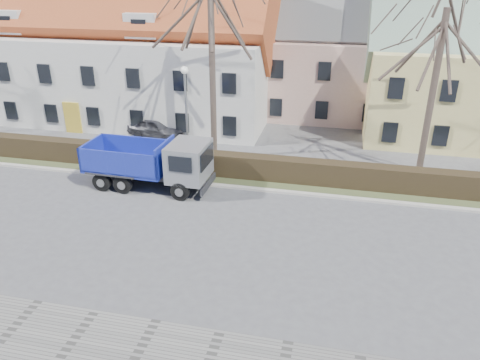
% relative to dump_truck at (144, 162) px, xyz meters
% --- Properties ---
extents(ground, '(120.00, 120.00, 0.00)m').
position_rel_dump_truck_xyz_m(ground, '(4.52, -3.78, -1.39)').
color(ground, '#515054').
extents(curb_far, '(80.00, 0.30, 0.12)m').
position_rel_dump_truck_xyz_m(curb_far, '(4.52, 0.82, -1.33)').
color(curb_far, '#AEA89E').
rests_on(curb_far, ground).
extents(grass_strip, '(80.00, 3.00, 0.10)m').
position_rel_dump_truck_xyz_m(grass_strip, '(4.52, 2.42, -1.34)').
color(grass_strip, '#3F4929').
rests_on(grass_strip, ground).
extents(hedge, '(60.00, 0.90, 1.30)m').
position_rel_dump_truck_xyz_m(hedge, '(4.52, 2.22, -0.74)').
color(hedge, black).
rests_on(hedge, ground).
extents(building_white, '(26.80, 10.80, 9.50)m').
position_rel_dump_truck_xyz_m(building_white, '(-8.48, 12.22, 3.36)').
color(building_white, silver).
rests_on(building_white, ground).
extents(building_pink, '(10.80, 8.80, 8.00)m').
position_rel_dump_truck_xyz_m(building_pink, '(8.52, 16.22, 2.61)').
color(building_pink, '#CC9E90').
rests_on(building_pink, ground).
extents(tree_1, '(9.20, 9.20, 12.65)m').
position_rel_dump_truck_xyz_m(tree_1, '(2.52, 4.72, 4.93)').
color(tree_1, '#43362E').
rests_on(tree_1, ground).
extents(tree_2, '(8.00, 8.00, 11.00)m').
position_rel_dump_truck_xyz_m(tree_2, '(14.52, 4.72, 4.11)').
color(tree_2, '#43362E').
rests_on(tree_2, ground).
extents(dump_truck, '(7.04, 2.81, 2.79)m').
position_rel_dump_truck_xyz_m(dump_truck, '(0.00, 0.00, 0.00)').
color(dump_truck, navy).
rests_on(dump_truck, ground).
extents(streetlight, '(0.46, 0.46, 5.93)m').
position_rel_dump_truck_xyz_m(streetlight, '(1.37, 3.22, 1.57)').
color(streetlight, gray).
rests_on(streetlight, ground).
extents(cart_frame, '(0.63, 0.36, 0.57)m').
position_rel_dump_truck_xyz_m(cart_frame, '(-0.79, 0.75, -1.11)').
color(cart_frame, silver).
rests_on(cart_frame, ground).
extents(parked_car_a, '(4.42, 2.51, 1.42)m').
position_rel_dump_truck_xyz_m(parked_car_a, '(-2.33, 7.47, -0.68)').
color(parked_car_a, '#3B3B41').
rests_on(parked_car_a, ground).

